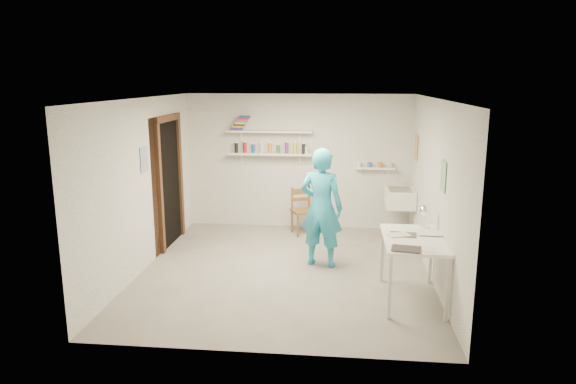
# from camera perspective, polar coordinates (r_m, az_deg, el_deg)

# --- Properties ---
(floor) EXTENTS (4.00, 4.50, 0.02)m
(floor) POSITION_cam_1_polar(r_m,az_deg,el_deg) (7.35, -0.32, -8.77)
(floor) COLOR slate
(floor) RESTS_ON ground
(ceiling) EXTENTS (4.00, 4.50, 0.02)m
(ceiling) POSITION_cam_1_polar(r_m,az_deg,el_deg) (6.86, -0.35, 10.43)
(ceiling) COLOR silver
(ceiling) RESTS_ON wall_back
(wall_back) EXTENTS (4.00, 0.02, 2.40)m
(wall_back) POSITION_cam_1_polar(r_m,az_deg,el_deg) (9.22, 1.18, 3.39)
(wall_back) COLOR silver
(wall_back) RESTS_ON ground
(wall_front) EXTENTS (4.00, 0.02, 2.40)m
(wall_front) POSITION_cam_1_polar(r_m,az_deg,el_deg) (4.84, -3.22, -5.04)
(wall_front) COLOR silver
(wall_front) RESTS_ON ground
(wall_left) EXTENTS (0.02, 4.50, 2.40)m
(wall_left) POSITION_cam_1_polar(r_m,az_deg,el_deg) (7.49, -15.81, 0.80)
(wall_left) COLOR silver
(wall_left) RESTS_ON ground
(wall_right) EXTENTS (0.02, 4.50, 2.40)m
(wall_right) POSITION_cam_1_polar(r_m,az_deg,el_deg) (7.08, 16.06, 0.13)
(wall_right) COLOR silver
(wall_right) RESTS_ON ground
(doorway_recess) EXTENTS (0.02, 0.90, 2.00)m
(doorway_recess) POSITION_cam_1_polar(r_m,az_deg,el_deg) (8.49, -13.04, 0.91)
(doorway_recess) COLOR black
(doorway_recess) RESTS_ON wall_left
(corridor_box) EXTENTS (1.40, 1.50, 2.10)m
(corridor_box) POSITION_cam_1_polar(r_m,az_deg,el_deg) (8.73, -17.47, 1.30)
(corridor_box) COLOR brown
(corridor_box) RESTS_ON ground
(door_lintel) EXTENTS (0.06, 1.05, 0.10)m
(door_lintel) POSITION_cam_1_polar(r_m,az_deg,el_deg) (8.34, -13.26, 7.99)
(door_lintel) COLOR brown
(door_lintel) RESTS_ON wall_left
(door_jamb_near) EXTENTS (0.06, 0.10, 2.00)m
(door_jamb_near) POSITION_cam_1_polar(r_m,az_deg,el_deg) (8.02, -14.04, 0.19)
(door_jamb_near) COLOR brown
(door_jamb_near) RESTS_ON ground
(door_jamb_far) EXTENTS (0.06, 0.10, 2.00)m
(door_jamb_far) POSITION_cam_1_polar(r_m,az_deg,el_deg) (8.94, -11.89, 1.55)
(door_jamb_far) COLOR brown
(door_jamb_far) RESTS_ON ground
(shelf_lower) EXTENTS (1.50, 0.22, 0.03)m
(shelf_lower) POSITION_cam_1_polar(r_m,az_deg,el_deg) (9.12, -2.03, 4.25)
(shelf_lower) COLOR white
(shelf_lower) RESTS_ON wall_back
(shelf_upper) EXTENTS (1.50, 0.22, 0.03)m
(shelf_upper) POSITION_cam_1_polar(r_m,az_deg,el_deg) (9.07, -2.05, 6.75)
(shelf_upper) COLOR white
(shelf_upper) RESTS_ON wall_back
(ledge_shelf) EXTENTS (0.70, 0.14, 0.03)m
(ledge_shelf) POSITION_cam_1_polar(r_m,az_deg,el_deg) (9.13, 9.61, 2.63)
(ledge_shelf) COLOR white
(ledge_shelf) RESTS_ON wall_back
(poster_left) EXTENTS (0.01, 0.28, 0.36)m
(poster_left) POSITION_cam_1_polar(r_m,az_deg,el_deg) (7.47, -15.67, 3.51)
(poster_left) COLOR #334C7F
(poster_left) RESTS_ON wall_left
(poster_right_a) EXTENTS (0.01, 0.34, 0.42)m
(poster_right_a) POSITION_cam_1_polar(r_m,az_deg,el_deg) (8.77, 14.03, 4.87)
(poster_right_a) COLOR #995933
(poster_right_a) RESTS_ON wall_right
(poster_right_b) EXTENTS (0.01, 0.30, 0.38)m
(poster_right_b) POSITION_cam_1_polar(r_m,az_deg,el_deg) (6.49, 16.86, 1.69)
(poster_right_b) COLOR #3F724C
(poster_right_b) RESTS_ON wall_right
(belfast_sink) EXTENTS (0.48, 0.60, 0.30)m
(belfast_sink) POSITION_cam_1_polar(r_m,az_deg,el_deg) (8.79, 12.30, -0.66)
(belfast_sink) COLOR white
(belfast_sink) RESTS_ON wall_right
(man) EXTENTS (0.71, 0.56, 1.72)m
(man) POSITION_cam_1_polar(r_m,az_deg,el_deg) (7.32, 3.73, -1.75)
(man) COLOR #28A3C9
(man) RESTS_ON ground
(wall_clock) EXTENTS (0.31, 0.11, 0.31)m
(wall_clock) POSITION_cam_1_polar(r_m,az_deg,el_deg) (7.46, 3.40, 0.79)
(wall_clock) COLOR beige
(wall_clock) RESTS_ON man
(wooden_chair) EXTENTS (0.50, 0.49, 0.81)m
(wooden_chair) POSITION_cam_1_polar(r_m,az_deg,el_deg) (8.91, 1.75, -2.15)
(wooden_chair) COLOR brown
(wooden_chair) RESTS_ON ground
(work_table) EXTENTS (0.71, 1.19, 0.79)m
(work_table) POSITION_cam_1_polar(r_m,az_deg,el_deg) (6.47, 13.62, -8.32)
(work_table) COLOR white
(work_table) RESTS_ON ground
(desk_lamp) EXTENTS (0.15, 0.15, 0.15)m
(desk_lamp) POSITION_cam_1_polar(r_m,az_deg,el_deg) (6.77, 15.01, -2.02)
(desk_lamp) COLOR white
(desk_lamp) RESTS_ON work_table
(spray_cans) EXTENTS (1.31, 0.06, 0.17)m
(spray_cans) POSITION_cam_1_polar(r_m,az_deg,el_deg) (9.11, -2.03, 4.87)
(spray_cans) COLOR black
(spray_cans) RESTS_ON shelf_lower
(book_stack) EXTENTS (0.34, 0.14, 0.25)m
(book_stack) POSITION_cam_1_polar(r_m,az_deg,el_deg) (9.15, -5.31, 7.63)
(book_stack) COLOR red
(book_stack) RESTS_ON shelf_upper
(ledge_pots) EXTENTS (0.48, 0.07, 0.09)m
(ledge_pots) POSITION_cam_1_polar(r_m,az_deg,el_deg) (9.12, 9.62, 3.00)
(ledge_pots) COLOR silver
(ledge_pots) RESTS_ON ledge_shelf
(papers) EXTENTS (0.30, 0.22, 0.02)m
(papers) POSITION_cam_1_polar(r_m,az_deg,el_deg) (6.34, 13.81, -4.90)
(papers) COLOR silver
(papers) RESTS_ON work_table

